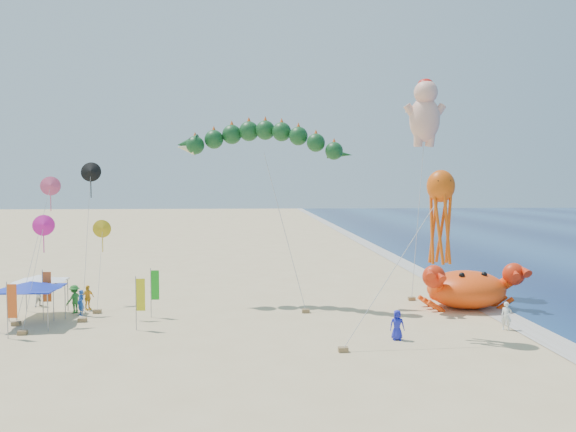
# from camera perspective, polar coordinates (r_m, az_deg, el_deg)

# --- Properties ---
(ground) EXTENTS (320.00, 320.00, 0.00)m
(ground) POSITION_cam_1_polar(r_m,az_deg,el_deg) (35.80, 3.46, -10.62)
(ground) COLOR #D1B784
(ground) RESTS_ON ground
(foam_strip) EXTENTS (320.00, 320.00, 0.00)m
(foam_strip) POSITION_cam_1_polar(r_m,az_deg,el_deg) (39.11, 21.45, -9.63)
(foam_strip) COLOR silver
(foam_strip) RESTS_ON ground
(crab_inflatable) EXTENTS (7.34, 5.04, 3.22)m
(crab_inflatable) POSITION_cam_1_polar(r_m,az_deg,el_deg) (40.96, 17.72, -6.97)
(crab_inflatable) COLOR #FF470D
(crab_inflatable) RESTS_ON ground
(dragon_kite) EXTENTS (12.37, 5.70, 12.73)m
(dragon_kite) POSITION_cam_1_polar(r_m,az_deg,el_deg) (40.19, -2.74, 7.25)
(dragon_kite) COLOR #103D1A
(dragon_kite) RESTS_ON ground
(cherub_kite) EXTENTS (3.16, 4.18, 16.74)m
(cherub_kite) POSITION_cam_1_polar(r_m,az_deg,el_deg) (45.65, 13.74, 10.32)
(cherub_kite) COLOR #FFB69B
(cherub_kite) RESTS_ON ground
(octopus_kite) EXTENTS (6.84, 3.32, 9.37)m
(octopus_kite) POSITION_cam_1_polar(r_m,az_deg,el_deg) (32.20, 15.18, 0.59)
(octopus_kite) COLOR #E3530B
(octopus_kite) RESTS_ON ground
(canopy_blue) EXTENTS (3.62, 3.62, 2.71)m
(canopy_blue) POSITION_cam_1_polar(r_m,az_deg,el_deg) (37.65, -24.68, -6.43)
(canopy_blue) COLOR gray
(canopy_blue) RESTS_ON ground
(canopy_white) EXTENTS (3.28, 3.28, 2.71)m
(canopy_white) POSITION_cam_1_polar(r_m,az_deg,el_deg) (40.04, -23.99, -5.84)
(canopy_white) COLOR gray
(canopy_white) RESTS_ON ground
(feather_flags) EXTENTS (7.63, 4.55, 3.20)m
(feather_flags) POSITION_cam_1_polar(r_m,az_deg,el_deg) (36.21, -19.49, -7.38)
(feather_flags) COLOR gray
(feather_flags) RESTS_ON ground
(beachgoers) EXTENTS (30.62, 10.72, 1.88)m
(beachgoers) POSITION_cam_1_polar(r_m,az_deg,el_deg) (37.82, -13.91, -8.61)
(beachgoers) COLOR white
(beachgoers) RESTS_ON ground
(small_kites) EXTENTS (4.37, 9.25, 10.06)m
(small_kites) POSITION_cam_1_polar(r_m,az_deg,el_deg) (39.46, -21.07, 0.15)
(small_kites) COLOR black
(small_kites) RESTS_ON ground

